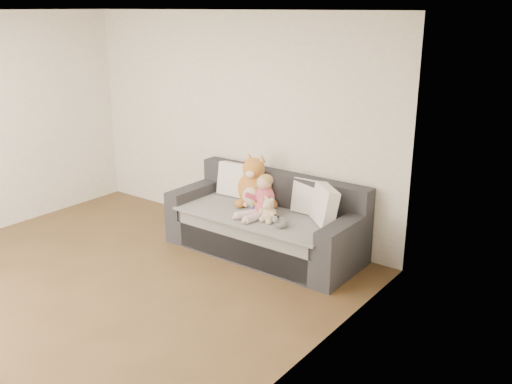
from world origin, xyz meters
TOP-DOWN VIEW (x-y plane):
  - room_shell at (0.00, 0.42)m, footprint 5.00×5.00m
  - sofa at (0.80, 2.06)m, footprint 2.20×0.94m
  - cushion_left at (0.18, 2.30)m, footprint 0.44×0.22m
  - cushion_right_back at (1.23, 2.31)m, footprint 0.42×0.20m
  - cushion_right_front at (1.49, 2.14)m, footprint 0.45×0.43m
  - toddler at (0.85, 1.92)m, footprint 0.33×0.48m
  - plush_cat at (0.57, 2.16)m, footprint 0.51×0.48m
  - teddy_bear at (1.01, 1.81)m, footprint 0.22×0.17m
  - plush_cow at (1.21, 1.75)m, footprint 0.13×0.19m
  - sippy_cup at (0.73, 1.90)m, footprint 0.11×0.08m

SIDE VIEW (x-z plane):
  - sofa at x=0.80m, z-range -0.12..0.73m
  - plush_cow at x=1.21m, z-range 0.46..0.61m
  - sippy_cup at x=0.73m, z-range 0.48..0.60m
  - teddy_bear at x=1.01m, z-range 0.44..0.73m
  - cushion_right_back at x=1.23m, z-range 0.47..0.86m
  - toddler at x=0.85m, z-range 0.43..0.91m
  - cushion_right_front at x=1.49m, z-range 0.47..0.87m
  - cushion_left at x=0.18m, z-range 0.47..0.87m
  - plush_cat at x=0.57m, z-range 0.39..1.02m
  - room_shell at x=0.00m, z-range -1.20..3.80m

